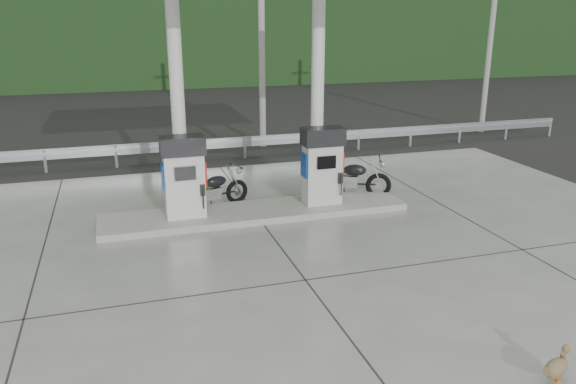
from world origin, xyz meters
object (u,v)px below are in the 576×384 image
object	(u,v)px
motorcycle_right	(351,179)
duck	(556,368)
gas_pump_right	(322,166)
gas_pump_left	(184,177)
motorcycle_left	(213,191)

from	to	relation	value
motorcycle_right	duck	bearing A→B (deg)	-70.15
gas_pump_right	motorcycle_right	bearing A→B (deg)	33.70
gas_pump_left	motorcycle_right	world-z (taller)	gas_pump_left
duck	motorcycle_left	bearing A→B (deg)	88.71
gas_pump_left	duck	world-z (taller)	gas_pump_left
gas_pump_left	gas_pump_right	distance (m)	3.20
gas_pump_left	duck	bearing A→B (deg)	-62.70
gas_pump_right	motorcycle_left	world-z (taller)	gas_pump_right
gas_pump_right	motorcycle_right	distance (m)	1.38
gas_pump_right	motorcycle_right	size ratio (longest dim) A/B	0.94
gas_pump_left	duck	xyz separation A→B (m)	(3.66, -7.10, -0.86)
gas_pump_right	motorcycle_left	size ratio (longest dim) A/B	1.02
gas_pump_left	motorcycle_right	size ratio (longest dim) A/B	0.94
gas_pump_left	motorcycle_left	xyz separation A→B (m)	(0.76, 0.82, -0.63)
gas_pump_left	gas_pump_right	bearing A→B (deg)	0.00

